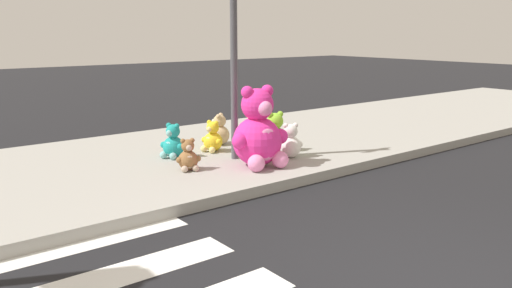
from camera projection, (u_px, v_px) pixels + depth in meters
name	position (u px, v px, depth m)	size (l,w,h in m)	color
sidewalk	(155.00, 163.00, 8.13)	(28.00, 4.40, 0.15)	#9E9B93
sign_pole	(234.00, 50.00, 7.73)	(0.56, 0.11, 3.20)	#4C4C51
plush_pink_large	(259.00, 134.00, 7.55)	(0.92, 0.83, 1.20)	#F22D93
plush_teal	(173.00, 144.00, 8.11)	(0.40, 0.40, 0.56)	teal
plush_lime	(274.00, 135.00, 8.55)	(0.51, 0.47, 0.67)	#8CD133
plush_yellow	(212.00, 139.00, 8.53)	(0.37, 0.39, 0.52)	yellow
plush_tan	(219.00, 132.00, 9.05)	(0.40, 0.40, 0.56)	tan
plush_white	(290.00, 143.00, 8.14)	(0.40, 0.40, 0.56)	white
plush_brown	(188.00, 158.00, 7.37)	(0.35, 0.34, 0.47)	olive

